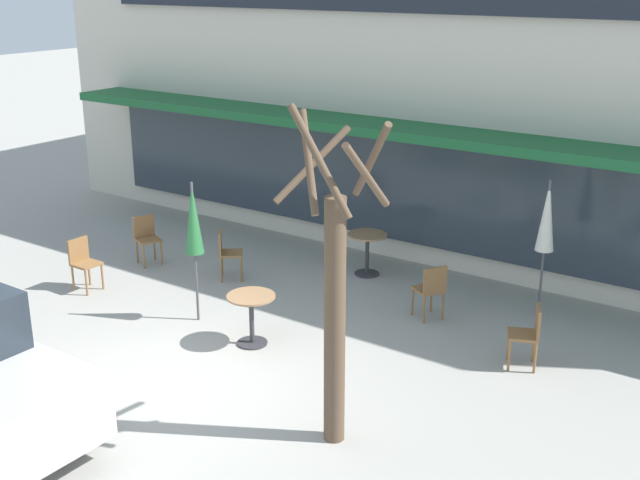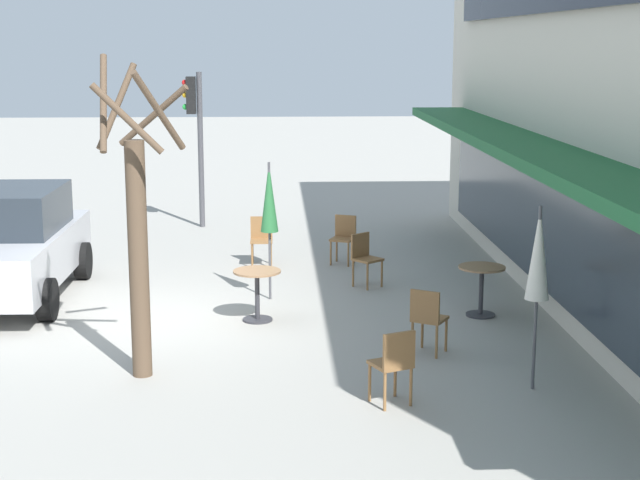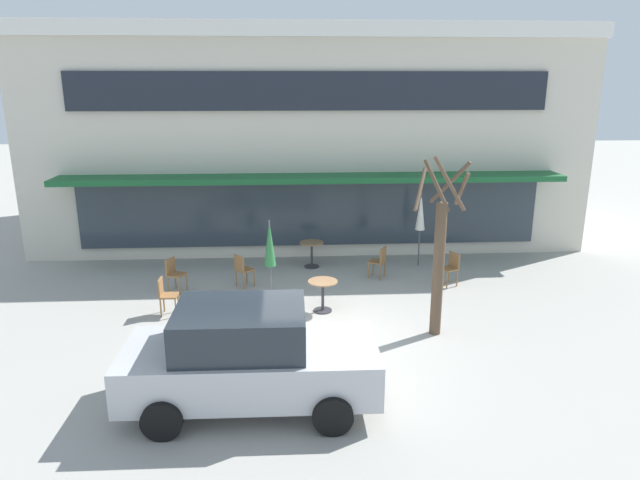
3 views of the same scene
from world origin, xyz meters
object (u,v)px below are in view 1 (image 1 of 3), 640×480
Objects in this scene: cafe_table_streetside at (367,247)px; cafe_chair_3 at (83,260)px; cafe_chair_0 at (431,288)px; patio_umbrella_green_folded at (547,217)px; cafe_chair_1 at (226,251)px; cafe_table_near_wall at (251,311)px; cafe_chair_4 at (147,236)px; street_tree at (335,296)px; cafe_chair_2 at (529,332)px; patio_umbrella_cream_folded at (193,219)px.

cafe_table_streetside is 4.87m from cafe_chair_3.
patio_umbrella_green_folded is at bearing 38.08° from cafe_chair_0.
patio_umbrella_green_folded reaches higher than cafe_chair_3.
cafe_table_streetside is at bearing 179.32° from patio_umbrella_green_folded.
cafe_chair_1 is at bearing -140.27° from cafe_table_streetside.
cafe_chair_4 is at bearing 157.70° from cafe_table_near_wall.
cafe_chair_0 is 3.89m from street_tree.
cafe_chair_0 is at bearing 100.01° from street_tree.
cafe_chair_2 is at bearing 68.44° from street_tree.
street_tree is (2.35, -1.38, 1.26)m from cafe_table_near_wall.
cafe_table_near_wall is 4.64m from patio_umbrella_green_folded.
patio_umbrella_cream_folded is at bearing -63.65° from cafe_chair_1.
patio_umbrella_green_folded is at bearing 105.31° from cafe_chair_2.
cafe_chair_1 is at bearing -172.51° from cafe_chair_0.
cafe_chair_0 is 1.00× the size of cafe_chair_3.
patio_umbrella_green_folded is 2.47× the size of cafe_chair_3.
cafe_table_streetside is 3.53m from patio_umbrella_cream_folded.
street_tree is (2.46, -4.72, 1.26)m from cafe_table_streetside.
cafe_table_near_wall is at bearing 149.60° from street_tree.
patio_umbrella_cream_folded is 2.68m from cafe_chair_3.
cafe_chair_2 is (3.63, -1.75, 0.01)m from cafe_table_streetside.
cafe_table_near_wall is 0.85× the size of cafe_chair_1.
cafe_chair_1 is 0.23× the size of street_tree.
cafe_chair_1 is at bearing 116.35° from patio_umbrella_cream_folded.
cafe_chair_3 is at bearing -136.98° from cafe_table_streetside.
cafe_chair_3 is 1.00× the size of cafe_chair_4.
cafe_chair_4 is at bearing 151.74° from patio_umbrella_cream_folded.
street_tree reaches higher than patio_umbrella_green_folded.
patio_umbrella_green_folded reaches higher than cafe_table_near_wall.
cafe_chair_2 is 7.36m from cafe_chair_3.
patio_umbrella_green_folded reaches higher than cafe_chair_2.
cafe_chair_1 is at bearing 144.24° from street_tree.
cafe_chair_4 is at bearing -172.67° from cafe_chair_1.
cafe_chair_1 is 5.52m from street_tree.
cafe_table_streetside is 4.06m from cafe_chair_4.
cafe_chair_0 is 3.75m from cafe_chair_1.
cafe_chair_1 is (-3.72, -0.49, 0.00)m from cafe_chair_0.
cafe_chair_1 is 5.54m from cafe_chair_2.
street_tree is at bearing -13.08° from cafe_chair_3.
cafe_chair_3 is (-5.38, -2.23, 0.00)m from cafe_chair_0.
patio_umbrella_green_folded reaches higher than cafe_chair_0.
patio_umbrella_green_folded reaches higher than cafe_table_streetside.
street_tree is at bearing -35.76° from cafe_chair_1.
street_tree is (4.36, -3.14, 1.25)m from cafe_chair_1.
patio_umbrella_cream_folded is at bearing 171.55° from cafe_table_near_wall.
cafe_table_streetside is at bearing 26.36° from cafe_chair_4.
patio_umbrella_cream_folded is 3.07m from cafe_chair_4.
cafe_chair_3 is (-1.66, -1.74, 0.00)m from cafe_chair_1.
patio_umbrella_green_folded is 5.30m from patio_umbrella_cream_folded.
cafe_chair_4 is at bearing -153.64° from cafe_table_streetside.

